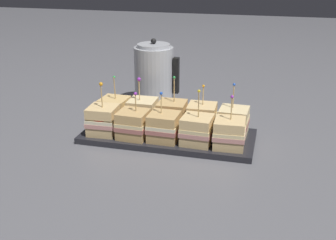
# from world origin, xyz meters

# --- Properties ---
(ground_plane) EXTENTS (6.00, 6.00, 0.00)m
(ground_plane) POSITION_xyz_m (0.00, 0.00, 0.00)
(ground_plane) COLOR slate
(serving_platter) EXTENTS (0.52, 0.21, 0.02)m
(serving_platter) POSITION_xyz_m (0.00, 0.00, 0.01)
(serving_platter) COLOR #232328
(serving_platter) RESTS_ON ground_plane
(sandwich_front_far_left) EXTENTS (0.09, 0.09, 0.16)m
(sandwich_front_far_left) POSITION_xyz_m (-0.19, -0.05, 0.06)
(sandwich_front_far_left) COLOR #DBB77A
(sandwich_front_far_left) RESTS_ON serving_platter
(sandwich_front_left) EXTENTS (0.09, 0.09, 0.14)m
(sandwich_front_left) POSITION_xyz_m (-0.09, -0.05, 0.06)
(sandwich_front_left) COLOR tan
(sandwich_front_left) RESTS_ON serving_platter
(sandwich_front_center) EXTENTS (0.09, 0.09, 0.15)m
(sandwich_front_center) POSITION_xyz_m (-0.00, -0.05, 0.06)
(sandwich_front_center) COLOR tan
(sandwich_front_center) RESTS_ON serving_platter
(sandwich_front_right) EXTENTS (0.09, 0.09, 0.16)m
(sandwich_front_right) POSITION_xyz_m (0.10, -0.05, 0.06)
(sandwich_front_right) COLOR #DBB77A
(sandwich_front_right) RESTS_ON serving_platter
(sandwich_front_far_right) EXTENTS (0.09, 0.09, 0.15)m
(sandwich_front_far_right) POSITION_xyz_m (0.19, -0.05, 0.06)
(sandwich_front_far_right) COLOR #DBB77A
(sandwich_front_far_right) RESTS_ON serving_platter
(sandwich_back_far_left) EXTENTS (0.09, 0.09, 0.16)m
(sandwich_back_far_left) POSITION_xyz_m (-0.19, 0.05, 0.06)
(sandwich_back_far_left) COLOR tan
(sandwich_back_far_left) RESTS_ON serving_platter
(sandwich_back_left) EXTENTS (0.09, 0.09, 0.16)m
(sandwich_back_left) POSITION_xyz_m (-0.10, 0.05, 0.06)
(sandwich_back_left) COLOR beige
(sandwich_back_left) RESTS_ON serving_platter
(sandwich_back_center) EXTENTS (0.09, 0.09, 0.17)m
(sandwich_back_center) POSITION_xyz_m (-0.00, 0.05, 0.06)
(sandwich_back_center) COLOR tan
(sandwich_back_center) RESTS_ON serving_platter
(sandwich_back_right) EXTENTS (0.09, 0.09, 0.15)m
(sandwich_back_right) POSITION_xyz_m (0.09, 0.05, 0.06)
(sandwich_back_right) COLOR #DBB77A
(sandwich_back_right) RESTS_ON serving_platter
(sandwich_back_far_right) EXTENTS (0.09, 0.09, 0.16)m
(sandwich_back_far_right) POSITION_xyz_m (0.19, 0.05, 0.06)
(sandwich_back_far_right) COLOR beige
(sandwich_back_far_right) RESTS_ON serving_platter
(kettle_steel) EXTENTS (0.17, 0.14, 0.25)m
(kettle_steel) POSITION_xyz_m (-0.13, 0.30, 0.11)
(kettle_steel) COLOR #B7BABF
(kettle_steel) RESTS_ON ground_plane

